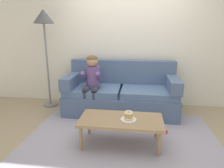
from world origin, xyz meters
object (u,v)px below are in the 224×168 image
object	(u,v)px
couch	(121,94)
donut	(128,118)
coffee_table	(121,121)
person_child	(92,79)
floor_lamp	(44,25)
toy_controller	(160,132)

from	to	relation	value
couch	donut	world-z (taller)	couch
coffee_table	person_child	bearing A→B (deg)	122.24
couch	coffee_table	world-z (taller)	couch
donut	floor_lamp	world-z (taller)	floor_lamp
coffee_table	person_child	size ratio (longest dim) A/B	1.01
person_child	donut	bearing A→B (deg)	-54.45
coffee_table	donut	distance (m)	0.13
person_child	floor_lamp	world-z (taller)	floor_lamp
coffee_table	floor_lamp	bearing A→B (deg)	140.92
couch	toy_controller	world-z (taller)	couch
couch	coffee_table	size ratio (longest dim) A/B	1.86
toy_controller	floor_lamp	size ratio (longest dim) A/B	0.12
coffee_table	donut	bearing A→B (deg)	-16.35
person_child	toy_controller	bearing A→B (deg)	-26.40
couch	donut	size ratio (longest dim) A/B	17.31
person_child	donut	distance (m)	1.26
couch	floor_lamp	world-z (taller)	floor_lamp
toy_controller	floor_lamp	bearing A→B (deg)	135.83
toy_controller	floor_lamp	distance (m)	2.87
person_child	floor_lamp	bearing A→B (deg)	161.58
coffee_table	toy_controller	distance (m)	0.76
person_child	donut	world-z (taller)	person_child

